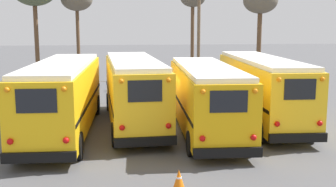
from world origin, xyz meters
TOP-DOWN VIEW (x-y plane):
  - ground_plane at (0.00, 0.00)m, footprint 160.00×160.00m
  - school_bus_0 at (-4.91, -0.51)m, footprint 2.90×10.81m
  - school_bus_1 at (-1.64, 0.71)m, footprint 2.97×10.20m
  - school_bus_2 at (1.64, -1.13)m, footprint 2.89×9.88m
  - school_bus_3 at (4.91, 0.67)m, footprint 2.81×10.53m
  - utility_pole at (3.99, 13.09)m, footprint 1.80×0.26m
  - bare_tree_0 at (-5.74, 16.63)m, footprint 2.64×2.64m
  - bare_tree_1 at (9.69, 15.27)m, footprint 2.92×2.92m
  - bare_tree_2 at (4.81, 20.62)m, footprint 2.41×2.41m
  - fence_line at (0.00, 6.92)m, footprint 17.88×0.06m
  - traffic_cone at (-0.56, -7.72)m, footprint 0.36×0.36m

SIDE VIEW (x-z plane):
  - ground_plane at x=0.00m, z-range 0.00..0.00m
  - traffic_cone at x=-0.56m, z-range 0.00..0.61m
  - fence_line at x=0.00m, z-range 0.28..1.70m
  - school_bus_2 at x=1.64m, z-range 0.14..3.28m
  - school_bus_0 at x=-4.91m, z-range 0.15..3.46m
  - school_bus_3 at x=4.91m, z-range 0.15..3.47m
  - school_bus_1 at x=-1.64m, z-range 0.14..3.48m
  - utility_pole at x=3.99m, z-range 0.19..9.45m
  - bare_tree_1 at x=9.69m, z-range 2.74..10.79m
  - bare_tree_0 at x=-5.74m, z-range 2.89..10.93m
  - bare_tree_2 at x=4.81m, z-range 3.01..11.39m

